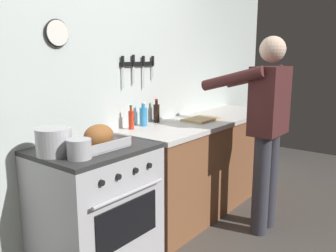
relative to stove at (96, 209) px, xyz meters
name	(u,v)px	position (x,y,z in m)	size (l,w,h in m)	color
wall_back	(82,83)	(0.22, 0.36, 0.85)	(6.00, 0.13, 2.60)	silver
counter_block	(204,162)	(1.42, 0.00, 0.00)	(2.03, 0.65, 0.90)	brown
stove	(96,209)	(0.00, 0.00, 0.00)	(0.76, 0.67, 0.90)	#BCBCC1
person_cook	(266,123)	(1.29, -0.68, 0.50)	(0.51, 0.63, 1.66)	#383842
roasting_pan	(99,138)	(0.01, -0.06, 0.52)	(0.35, 0.26, 0.16)	#B7B7BC
stock_pot	(54,142)	(-0.27, 0.04, 0.53)	(0.22, 0.22, 0.17)	#B7B7BC
saucepan	(79,149)	(-0.23, -0.15, 0.51)	(0.14, 0.14, 0.12)	#B7B7BC
cutting_board	(201,119)	(1.31, -0.02, 0.46)	(0.36, 0.24, 0.02)	tan
bottle_dish_soap	(143,116)	(0.76, 0.23, 0.54)	(0.07, 0.07, 0.21)	#338CCC
bottle_hot_sauce	(131,119)	(0.59, 0.21, 0.53)	(0.05, 0.05, 0.20)	red
bottle_soy_sauce	(156,113)	(0.96, 0.25, 0.54)	(0.06, 0.06, 0.22)	black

